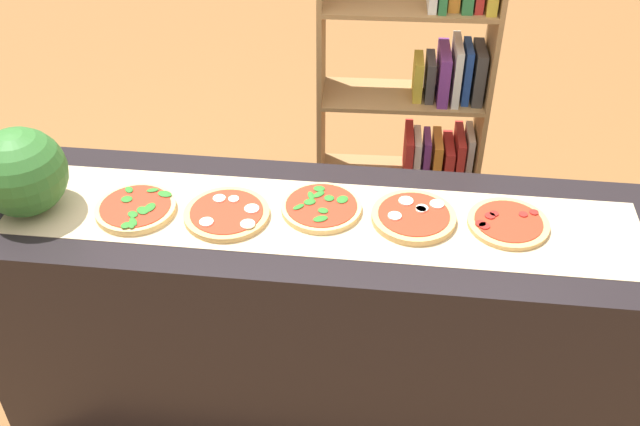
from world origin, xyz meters
TOP-DOWN VIEW (x-y plane):
  - ground_plane at (0.00, 0.00)m, footprint 12.00×12.00m
  - counter at (0.00, 0.00)m, footprint 2.22×0.61m
  - parchment_paper at (0.00, 0.00)m, footprint 2.00×0.38m
  - pizza_spinach_0 at (-0.59, -0.04)m, footprint 0.26×0.26m
  - pizza_mozzarella_1 at (-0.29, -0.03)m, footprint 0.27×0.27m
  - pizza_spinach_2 at (-0.00, 0.04)m, footprint 0.26×0.26m
  - pizza_mozzarella_3 at (0.29, 0.02)m, footprint 0.27×0.27m
  - pizza_pepperoni_4 at (0.59, 0.03)m, footprint 0.25×0.25m
  - watermelon at (-0.93, -0.06)m, footprint 0.28×0.28m
  - bookshelf at (0.34, 0.99)m, footprint 0.72×0.31m

SIDE VIEW (x-z plane):
  - ground_plane at x=0.00m, z-range 0.00..0.00m
  - counter at x=0.00m, z-range 0.00..0.91m
  - bookshelf at x=0.34m, z-range -0.07..1.57m
  - parchment_paper at x=0.00m, z-range 0.91..0.91m
  - pizza_pepperoni_4 at x=0.59m, z-range 0.91..0.93m
  - pizza_mozzarella_1 at x=-0.29m, z-range 0.91..0.94m
  - pizza_spinach_2 at x=0.00m, z-range 0.91..0.94m
  - pizza_mozzarella_3 at x=0.29m, z-range 0.91..0.94m
  - pizza_spinach_0 at x=-0.59m, z-range 0.91..0.94m
  - watermelon at x=-0.93m, z-range 0.91..1.19m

